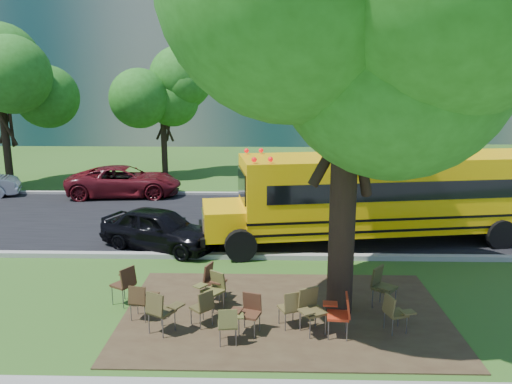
{
  "coord_description": "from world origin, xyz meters",
  "views": [
    {
      "loc": [
        0.63,
        -10.58,
        4.98
      ],
      "look_at": [
        0.26,
        3.73,
        1.8
      ],
      "focal_mm": 35.0,
      "sensor_mm": 36.0,
      "label": 1
    }
  ],
  "objects_px": {
    "chair_1": "(161,308)",
    "chair_8": "(125,281)",
    "chair_12": "(382,284)",
    "chair_11": "(292,305)",
    "chair_0": "(141,299)",
    "chair_7": "(395,310)",
    "chair_5": "(310,307)",
    "black_car": "(159,229)",
    "chair_2": "(204,304)",
    "main_tree": "(350,19)",
    "chair_10": "(213,279)",
    "chair_3": "(249,309)",
    "chair_4": "(229,322)",
    "chair_6": "(341,311)",
    "bg_car_red": "(125,181)",
    "school_bus": "(400,192)",
    "chair_9": "(213,287)"
  },
  "relations": [
    {
      "from": "chair_10",
      "to": "bg_car_red",
      "type": "xyz_separation_m",
      "value": [
        -5.07,
        10.64,
        0.14
      ]
    },
    {
      "from": "main_tree",
      "to": "chair_8",
      "type": "bearing_deg",
      "value": 176.66
    },
    {
      "from": "chair_10",
      "to": "main_tree",
      "type": "bearing_deg",
      "value": 99.1
    },
    {
      "from": "main_tree",
      "to": "chair_10",
      "type": "relative_size",
      "value": 11.15
    },
    {
      "from": "chair_1",
      "to": "chair_8",
      "type": "distance_m",
      "value": 1.78
    },
    {
      "from": "chair_0",
      "to": "chair_1",
      "type": "bearing_deg",
      "value": -36.26
    },
    {
      "from": "main_tree",
      "to": "chair_2",
      "type": "height_order",
      "value": "main_tree"
    },
    {
      "from": "chair_8",
      "to": "chair_7",
      "type": "bearing_deg",
      "value": -70.0
    },
    {
      "from": "chair_1",
      "to": "chair_8",
      "type": "bearing_deg",
      "value": 158.34
    },
    {
      "from": "chair_7",
      "to": "main_tree",
      "type": "bearing_deg",
      "value": -151.44
    },
    {
      "from": "school_bus",
      "to": "black_car",
      "type": "xyz_separation_m",
      "value": [
        -7.4,
        -0.92,
        -0.96
      ]
    },
    {
      "from": "chair_0",
      "to": "chair_10",
      "type": "height_order",
      "value": "chair_10"
    },
    {
      "from": "chair_5",
      "to": "chair_2",
      "type": "bearing_deg",
      "value": -33.73
    },
    {
      "from": "chair_0",
      "to": "chair_12",
      "type": "bearing_deg",
      "value": 18.8
    },
    {
      "from": "chair_11",
      "to": "black_car",
      "type": "bearing_deg",
      "value": 105.06
    },
    {
      "from": "chair_0",
      "to": "chair_7",
      "type": "bearing_deg",
      "value": 6.32
    },
    {
      "from": "chair_0",
      "to": "chair_3",
      "type": "xyz_separation_m",
      "value": [
        2.31,
        -0.47,
        0.01
      ]
    },
    {
      "from": "chair_5",
      "to": "chair_6",
      "type": "xyz_separation_m",
      "value": [
        0.58,
        -0.14,
        -0.01
      ]
    },
    {
      "from": "school_bus",
      "to": "chair_5",
      "type": "bearing_deg",
      "value": -127.41
    },
    {
      "from": "chair_0",
      "to": "chair_7",
      "type": "xyz_separation_m",
      "value": [
        5.23,
        -0.41,
        -0.0
      ]
    },
    {
      "from": "chair_1",
      "to": "chair_6",
      "type": "xyz_separation_m",
      "value": [
        3.57,
        0.01,
        -0.01
      ]
    },
    {
      "from": "main_tree",
      "to": "chair_0",
      "type": "distance_m",
      "value": 7.1
    },
    {
      "from": "chair_1",
      "to": "chair_3",
      "type": "height_order",
      "value": "chair_1"
    },
    {
      "from": "chair_2",
      "to": "chair_3",
      "type": "xyz_separation_m",
      "value": [
        0.94,
        -0.26,
        0.02
      ]
    },
    {
      "from": "chair_0",
      "to": "chair_3",
      "type": "relative_size",
      "value": 0.98
    },
    {
      "from": "school_bus",
      "to": "chair_10",
      "type": "xyz_separation_m",
      "value": [
        -5.38,
        -4.55,
        -1.05
      ]
    },
    {
      "from": "chair_4",
      "to": "chair_9",
      "type": "height_order",
      "value": "chair_9"
    },
    {
      "from": "chair_2",
      "to": "black_car",
      "type": "relative_size",
      "value": 0.22
    },
    {
      "from": "main_tree",
      "to": "chair_7",
      "type": "relative_size",
      "value": 12.02
    },
    {
      "from": "main_tree",
      "to": "chair_12",
      "type": "relative_size",
      "value": 10.27
    },
    {
      "from": "chair_4",
      "to": "chair_8",
      "type": "height_order",
      "value": "chair_8"
    },
    {
      "from": "chair_6",
      "to": "chair_7",
      "type": "relative_size",
      "value": 1.12
    },
    {
      "from": "chair_5",
      "to": "black_car",
      "type": "relative_size",
      "value": 0.25
    },
    {
      "from": "school_bus",
      "to": "chair_0",
      "type": "distance_m",
      "value": 8.87
    },
    {
      "from": "chair_4",
      "to": "bg_car_red",
      "type": "bearing_deg",
      "value": 107.46
    },
    {
      "from": "bg_car_red",
      "to": "chair_3",
      "type": "bearing_deg",
      "value": -159.27
    },
    {
      "from": "chair_2",
      "to": "chair_6",
      "type": "distance_m",
      "value": 2.79
    },
    {
      "from": "chair_8",
      "to": "black_car",
      "type": "height_order",
      "value": "black_car"
    },
    {
      "from": "main_tree",
      "to": "chair_1",
      "type": "relative_size",
      "value": 10.52
    },
    {
      "from": "chair_2",
      "to": "chair_6",
      "type": "bearing_deg",
      "value": -52.77
    },
    {
      "from": "chair_8",
      "to": "bg_car_red",
      "type": "height_order",
      "value": "bg_car_red"
    },
    {
      "from": "chair_1",
      "to": "chair_3",
      "type": "relative_size",
      "value": 1.11
    },
    {
      "from": "chair_2",
      "to": "chair_11",
      "type": "bearing_deg",
      "value": -45.82
    },
    {
      "from": "chair_2",
      "to": "chair_10",
      "type": "distance_m",
      "value": 1.26
    },
    {
      "from": "chair_3",
      "to": "chair_5",
      "type": "distance_m",
      "value": 1.23
    },
    {
      "from": "chair_11",
      "to": "chair_0",
      "type": "bearing_deg",
      "value": 153.22
    },
    {
      "from": "chair_3",
      "to": "chair_8",
      "type": "relative_size",
      "value": 0.92
    },
    {
      "from": "chair_0",
      "to": "chair_2",
      "type": "distance_m",
      "value": 1.38
    },
    {
      "from": "chair_1",
      "to": "chair_4",
      "type": "height_order",
      "value": "chair_1"
    },
    {
      "from": "chair_12",
      "to": "chair_11",
      "type": "bearing_deg",
      "value": -25.63
    }
  ]
}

